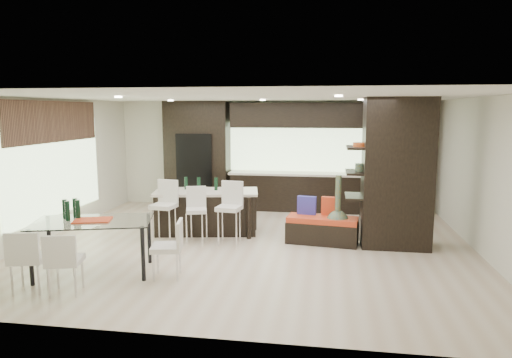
% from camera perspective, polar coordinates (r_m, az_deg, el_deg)
% --- Properties ---
extents(ground, '(8.00, 8.00, 0.00)m').
position_cam_1_polar(ground, '(8.51, -0.63, -8.28)').
color(ground, beige).
rests_on(ground, ground).
extents(back_wall, '(8.00, 0.02, 2.70)m').
position_cam_1_polar(back_wall, '(11.66, 2.19, 3.07)').
color(back_wall, silver).
rests_on(back_wall, ground).
extents(left_wall, '(0.02, 7.00, 2.70)m').
position_cam_1_polar(left_wall, '(9.71, -24.62, 1.19)').
color(left_wall, silver).
rests_on(left_wall, ground).
extents(right_wall, '(0.02, 7.00, 2.70)m').
position_cam_1_polar(right_wall, '(8.53, 26.90, 0.12)').
color(right_wall, silver).
rests_on(right_wall, ground).
extents(ceiling, '(8.00, 7.00, 0.02)m').
position_cam_1_polar(ceiling, '(8.15, -0.66, 10.21)').
color(ceiling, white).
rests_on(ceiling, ground).
extents(window_left, '(0.04, 3.20, 1.90)m').
position_cam_1_polar(window_left, '(9.85, -23.79, 1.33)').
color(window_left, '#B2D199').
rests_on(window_left, left_wall).
extents(window_back, '(3.40, 0.04, 1.20)m').
position_cam_1_polar(window_back, '(11.55, 5.14, 3.99)').
color(window_back, '#B2D199').
rests_on(window_back, back_wall).
extents(stone_accent, '(0.08, 3.00, 0.80)m').
position_cam_1_polar(stone_accent, '(9.78, -23.96, 6.57)').
color(stone_accent, brown).
rests_on(stone_accent, left_wall).
extents(ceiling_spots, '(4.00, 3.00, 0.02)m').
position_cam_1_polar(ceiling_spots, '(8.39, -0.37, 10.03)').
color(ceiling_spots, white).
rests_on(ceiling_spots, ceiling).
extents(back_cabinetry, '(6.80, 0.68, 2.70)m').
position_cam_1_polar(back_cabinetry, '(11.29, 4.52, 2.87)').
color(back_cabinetry, black).
rests_on(back_cabinetry, ground).
extents(refrigerator, '(0.90, 0.68, 1.90)m').
position_cam_1_polar(refrigerator, '(11.71, -7.31, 1.06)').
color(refrigerator, black).
rests_on(refrigerator, ground).
extents(partition_column, '(1.20, 0.80, 2.70)m').
position_cam_1_polar(partition_column, '(8.60, 17.17, 0.73)').
color(partition_column, black).
rests_on(partition_column, ground).
extents(kitchen_island, '(2.18, 1.22, 0.86)m').
position_cam_1_polar(kitchen_island, '(9.35, -6.19, -4.07)').
color(kitchen_island, black).
rests_on(kitchen_island, ground).
extents(stool_left, '(0.47, 0.47, 0.94)m').
position_cam_1_polar(stool_left, '(8.83, -11.43, -4.68)').
color(stool_left, silver).
rests_on(stool_left, ground).
extents(stool_mid, '(0.46, 0.46, 0.85)m').
position_cam_1_polar(stool_mid, '(8.67, -7.44, -5.14)').
color(stool_mid, silver).
rests_on(stool_mid, ground).
extents(stool_right, '(0.47, 0.47, 0.94)m').
position_cam_1_polar(stool_right, '(8.48, -3.37, -5.06)').
color(stool_right, silver).
rests_on(stool_right, ground).
extents(bench, '(1.37, 0.68, 0.50)m').
position_cam_1_polar(bench, '(8.66, 8.28, -6.34)').
color(bench, black).
rests_on(bench, ground).
extents(floor_vase, '(0.57, 0.57, 1.30)m').
position_cam_1_polar(floor_vase, '(8.54, 10.18, -3.85)').
color(floor_vase, '#4C5C41').
rests_on(floor_vase, ground).
extents(dining_table, '(1.91, 1.39, 0.82)m').
position_cam_1_polar(dining_table, '(7.41, -19.58, -8.03)').
color(dining_table, white).
rests_on(dining_table, ground).
extents(chair_near, '(0.52, 0.52, 0.79)m').
position_cam_1_polar(chair_near, '(6.78, -22.72, -9.89)').
color(chair_near, silver).
rests_on(chair_near, ground).
extents(chair_far, '(0.53, 0.53, 0.81)m').
position_cam_1_polar(chair_far, '(7.06, -26.50, -9.33)').
color(chair_far, silver).
rests_on(chair_far, ground).
extents(chair_end, '(0.51, 0.51, 0.80)m').
position_cam_1_polar(chair_end, '(6.96, -11.09, -8.88)').
color(chair_end, silver).
rests_on(chair_end, ground).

